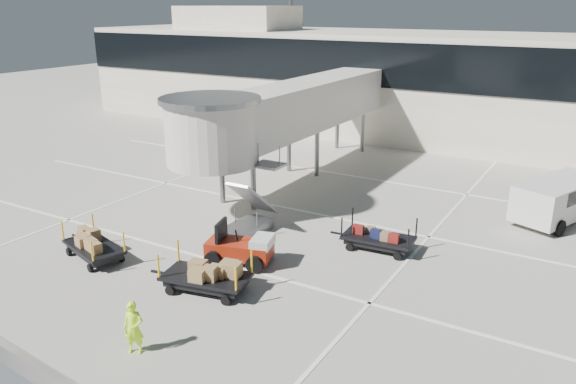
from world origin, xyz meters
name	(u,v)px	position (x,y,z in m)	size (l,w,h in m)	color
ground	(202,286)	(0.00, 0.00, 0.00)	(140.00, 140.00, 0.00)	#B8B3A5
lane_markings	(305,209)	(-0.67, 9.33, 0.01)	(40.00, 30.00, 0.02)	white
terminal	(435,84)	(-0.35, 29.94, 4.11)	(64.00, 12.11, 15.20)	silver
jet_bridge	(280,113)	(-3.97, 12.26, 4.28)	(5.70, 20.40, 6.03)	beige
baggage_tug	(241,248)	(0.14, 2.41, 0.64)	(2.94, 2.32, 1.76)	maroon
suitcase_cart	(379,238)	(4.50, 6.52, 0.53)	(3.78, 1.74, 1.46)	black
box_cart_near	(205,275)	(0.32, -0.16, 0.60)	(4.04, 2.21, 1.55)	black
box_cart_far	(93,246)	(-5.42, -0.39, 0.54)	(3.75, 2.28, 1.44)	black
ground_worker	(134,328)	(0.98, -4.41, 0.86)	(0.63, 0.41, 1.72)	#B4FF1A
minivan	(561,196)	(10.81, 14.42, 1.22)	(3.99, 5.79, 2.04)	silver
belt_loader	(206,124)	(-16.67, 21.27, 0.73)	(4.13, 2.01, 1.92)	maroon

